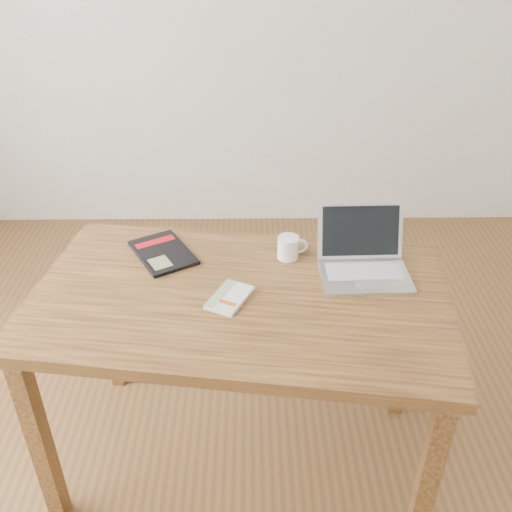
{
  "coord_description": "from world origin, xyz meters",
  "views": [
    {
      "loc": [
        -0.0,
        -1.26,
        1.79
      ],
      "look_at": [
        0.01,
        0.21,
        0.85
      ],
      "focal_mm": 40.0,
      "sensor_mm": 36.0,
      "label": 1
    }
  ],
  "objects_px": {
    "white_guidebook": "(229,298)",
    "black_guidebook": "(163,252)",
    "coffee_mug": "(289,247)",
    "desk": "(240,317)",
    "laptop": "(363,259)"
  },
  "relations": [
    {
      "from": "white_guidebook",
      "to": "black_guidebook",
      "type": "height_order",
      "value": "same"
    },
    {
      "from": "black_guidebook",
      "to": "coffee_mug",
      "type": "xyz_separation_m",
      "value": [
        0.43,
        -0.02,
        0.03
      ]
    },
    {
      "from": "white_guidebook",
      "to": "coffee_mug",
      "type": "distance_m",
      "value": 0.31
    },
    {
      "from": "desk",
      "to": "black_guidebook",
      "type": "bearing_deg",
      "value": 146.93
    },
    {
      "from": "black_guidebook",
      "to": "laptop",
      "type": "xyz_separation_m",
      "value": [
        0.66,
        -0.1,
        0.04
      ]
    },
    {
      "from": "black_guidebook",
      "to": "laptop",
      "type": "height_order",
      "value": "laptop"
    },
    {
      "from": "coffee_mug",
      "to": "black_guidebook",
      "type": "bearing_deg",
      "value": 167.77
    },
    {
      "from": "desk",
      "to": "white_guidebook",
      "type": "bearing_deg",
      "value": -132.08
    },
    {
      "from": "laptop",
      "to": "coffee_mug",
      "type": "bearing_deg",
      "value": 159.77
    },
    {
      "from": "desk",
      "to": "laptop",
      "type": "height_order",
      "value": "laptop"
    },
    {
      "from": "coffee_mug",
      "to": "laptop",
      "type": "bearing_deg",
      "value": -27.73
    },
    {
      "from": "desk",
      "to": "black_guidebook",
      "type": "height_order",
      "value": "black_guidebook"
    },
    {
      "from": "desk",
      "to": "black_guidebook",
      "type": "relative_size",
      "value": 4.66
    },
    {
      "from": "laptop",
      "to": "coffee_mug",
      "type": "xyz_separation_m",
      "value": [
        -0.24,
        0.08,
        -0.0
      ]
    },
    {
      "from": "desk",
      "to": "coffee_mug",
      "type": "bearing_deg",
      "value": 60.45
    }
  ]
}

